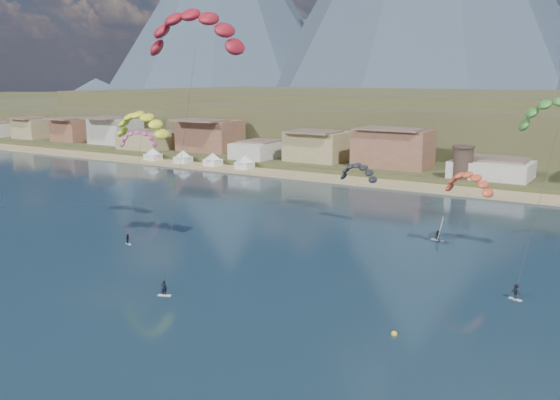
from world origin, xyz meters
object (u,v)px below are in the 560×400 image
(kitesurfer_yellow, at_px, (141,121))
(kitesurfer_green, at_px, (559,111))
(kitesurfer_red, at_px, (195,25))
(watchtower, at_px, (463,162))
(windsurfer, at_px, (439,233))
(buoy, at_px, (394,334))

(kitesurfer_yellow, xyz_separation_m, kitesurfer_green, (69.20, 11.86, 3.27))
(kitesurfer_red, bearing_deg, watchtower, 81.76)
(watchtower, xyz_separation_m, kitesurfer_yellow, (-39.36, -75.02, 13.68))
(kitesurfer_red, bearing_deg, windsurfer, 55.12)
(windsurfer, bearing_deg, kitesurfer_yellow, -159.19)
(watchtower, relative_size, windsurfer, 2.10)
(windsurfer, xyz_separation_m, buoy, (8.11, -41.82, -1.18))
(kitesurfer_red, height_order, buoy, kitesurfer_red)
(kitesurfer_red, relative_size, buoy, 55.26)
(kitesurfer_red, xyz_separation_m, kitesurfer_yellow, (-26.20, 15.88, -14.86))
(kitesurfer_red, distance_m, kitesurfer_yellow, 34.05)
(watchtower, bearing_deg, kitesurfer_green, -64.71)
(watchtower, distance_m, kitesurfer_yellow, 85.82)
(kitesurfer_red, height_order, kitesurfer_green, kitesurfer_red)
(kitesurfer_yellow, distance_m, buoy, 66.06)
(kitesurfer_green, bearing_deg, kitesurfer_yellow, -170.27)
(kitesurfer_yellow, bearing_deg, windsurfer, 20.81)
(kitesurfer_green, bearing_deg, buoy, -106.81)
(watchtower, distance_m, windsurfer, 57.12)
(kitesurfer_red, distance_m, kitesurfer_green, 52.47)
(windsurfer, relative_size, buoy, 5.89)
(kitesurfer_yellow, height_order, kitesurfer_green, kitesurfer_green)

